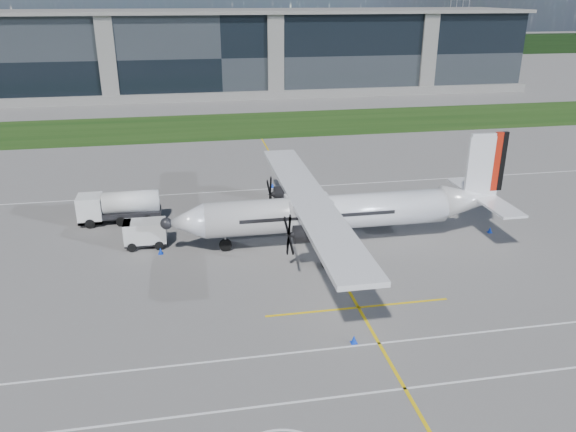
{
  "coord_description": "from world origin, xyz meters",
  "views": [
    {
      "loc": [
        -6.97,
        -35.67,
        18.62
      ],
      "look_at": [
        0.27,
        4.01,
        2.55
      ],
      "focal_mm": 35.0,
      "sensor_mm": 36.0,
      "label": 1
    }
  ],
  "objects": [
    {
      "name": "pylon_east",
      "position": [
        85.0,
        150.0,
        15.0
      ],
      "size": [
        9.0,
        4.6,
        30.0
      ],
      "primitive_type": null,
      "color": "gray",
      "rests_on": "ground"
    },
    {
      "name": "white_lane_line",
      "position": [
        0.0,
        -14.0,
        0.01
      ],
      "size": [
        90.0,
        0.15,
        0.01
      ],
      "primitive_type": "cube",
      "color": "white",
      "rests_on": "ground"
    },
    {
      "name": "fuel_tanker_truck",
      "position": [
        -13.72,
        11.61,
        1.36
      ],
      "size": [
        7.27,
        2.36,
        2.73
      ],
      "primitive_type": null,
      "color": "silver",
      "rests_on": "ground"
    },
    {
      "name": "safety_cone_tail",
      "position": [
        17.33,
        3.61,
        0.25
      ],
      "size": [
        0.36,
        0.36,
        0.5
      ],
      "primitive_type": "cone",
      "color": "#0B34C9",
      "rests_on": "ground"
    },
    {
      "name": "safety_cone_stbdwing",
      "position": [
        1.27,
        18.39,
        0.25
      ],
      "size": [
        0.36,
        0.36,
        0.5
      ],
      "primitive_type": "cone",
      "color": "#0B34C9",
      "rests_on": "ground"
    },
    {
      "name": "terminal_building",
      "position": [
        0.0,
        80.0,
        7.5
      ],
      "size": [
        120.0,
        20.0,
        15.0
      ],
      "primitive_type": "cube",
      "color": "black",
      "rests_on": "ground"
    },
    {
      "name": "safety_cone_fwd",
      "position": [
        -9.6,
        4.34,
        0.25
      ],
      "size": [
        0.36,
        0.36,
        0.5
      ],
      "primitive_type": "cone",
      "color": "#0B34C9",
      "rests_on": "ground"
    },
    {
      "name": "turboprop_aircraft",
      "position": [
        4.41,
        3.98,
        4.23
      ],
      "size": [
        27.17,
        28.17,
        8.45
      ],
      "primitive_type": null,
      "color": "white",
      "rests_on": "ground"
    },
    {
      "name": "safety_cone_portwing",
      "position": [
        1.6,
        -9.69,
        0.25
      ],
      "size": [
        0.36,
        0.36,
        0.5
      ],
      "primitive_type": "cone",
      "color": "#0B34C9",
      "rests_on": "ground"
    },
    {
      "name": "ground",
      "position": [
        0.0,
        40.0,
        0.0
      ],
      "size": [
        400.0,
        400.0,
        0.0
      ],
      "primitive_type": "plane",
      "color": "slate",
      "rests_on": "ground"
    },
    {
      "name": "grass_strip",
      "position": [
        0.0,
        48.0,
        0.02
      ],
      "size": [
        400.0,
        18.0,
        0.04
      ],
      "primitive_type": "cube",
      "color": "#17370F",
      "rests_on": "ground"
    },
    {
      "name": "baggage_tug",
      "position": [
        -10.75,
        6.07,
        1.03
      ],
      "size": [
        3.45,
        2.07,
        2.07
      ],
      "primitive_type": null,
      "color": "silver",
      "rests_on": "ground"
    },
    {
      "name": "tree_line",
      "position": [
        0.0,
        140.0,
        3.0
      ],
      "size": [
        400.0,
        6.0,
        6.0
      ],
      "primitive_type": "cube",
      "color": "black",
      "rests_on": "ground"
    },
    {
      "name": "yellow_taxiway_centerline",
      "position": [
        3.0,
        10.0,
        0.01
      ],
      "size": [
        0.2,
        70.0,
        0.01
      ],
      "primitive_type": "cube",
      "color": "yellow",
      "rests_on": "ground"
    },
    {
      "name": "ground_crew_person",
      "position": [
        -11.18,
        6.26,
        1.01
      ],
      "size": [
        0.67,
        0.88,
        2.01
      ],
      "primitive_type": "imported",
      "rotation": [
        0.0,
        0.0,
        1.46
      ],
      "color": "#F25907",
      "rests_on": "ground"
    }
  ]
}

